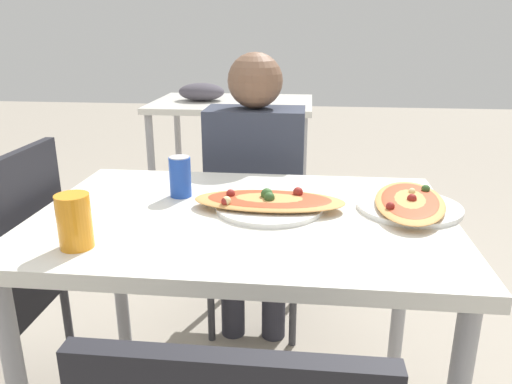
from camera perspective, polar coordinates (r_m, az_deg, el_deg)
name	(u,v)px	position (r m, az deg, el deg)	size (l,w,h in m)	color
dining_table	(243,241)	(1.43, -1.45, -5.57)	(1.16, 0.79, 0.77)	silver
chair_far_seated	(258,208)	(2.17, 0.21, -1.88)	(0.40, 0.40, 0.92)	black
chair_side_left	(4,278)	(1.78, -26.83, -8.79)	(0.40, 0.40, 0.92)	black
person_seated	(255,176)	(2.00, -0.13, 1.80)	(0.39, 0.24, 1.17)	#2D2D38
pizza_main	(269,202)	(1.43, 1.48, -1.20)	(0.43, 0.31, 0.06)	white
soda_can	(180,177)	(1.54, -8.66, 1.74)	(0.07, 0.07, 0.12)	#1E47B2
drink_glass	(75,221)	(1.24, -20.03, -3.17)	(0.08, 0.08, 0.13)	orange
pizza_second	(410,203)	(1.49, 17.14, -1.26)	(0.29, 0.41, 0.05)	white
background_table	(227,109)	(3.55, -3.29, 9.40)	(1.10, 0.80, 0.89)	silver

